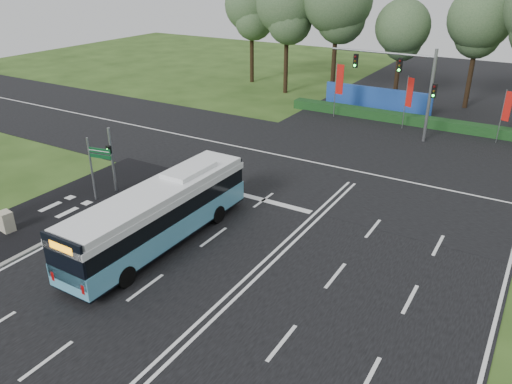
% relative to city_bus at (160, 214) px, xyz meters
% --- Properties ---
extents(ground, '(120.00, 120.00, 0.00)m').
position_rel_city_bus_xyz_m(ground, '(5.15, 1.74, -1.62)').
color(ground, '#294517').
rests_on(ground, ground).
extents(road_main, '(20.00, 120.00, 0.04)m').
position_rel_city_bus_xyz_m(road_main, '(5.15, 1.74, -1.60)').
color(road_main, black).
rests_on(road_main, ground).
extents(road_cross, '(120.00, 14.00, 0.05)m').
position_rel_city_bus_xyz_m(road_cross, '(5.15, 13.74, -1.60)').
color(road_cross, black).
rests_on(road_cross, ground).
extents(bike_path, '(5.00, 18.00, 0.06)m').
position_rel_city_bus_xyz_m(bike_path, '(-7.35, -1.26, -1.59)').
color(bike_path, black).
rests_on(bike_path, ground).
extents(kerb_strip, '(0.25, 18.00, 0.12)m').
position_rel_city_bus_xyz_m(kerb_strip, '(-4.95, -1.26, -1.56)').
color(kerb_strip, gray).
rests_on(kerb_strip, ground).
extents(city_bus, '(2.48, 11.26, 3.23)m').
position_rel_city_bus_xyz_m(city_bus, '(0.00, 0.00, 0.00)').
color(city_bus, '#54A1C2').
rests_on(city_bus, ground).
extents(pedestrian_signal, '(0.37, 0.44, 4.01)m').
position_rel_city_bus_xyz_m(pedestrian_signal, '(-6.47, 3.23, 0.57)').
color(pedestrian_signal, gray).
rests_on(pedestrian_signal, ground).
extents(street_sign, '(1.47, 0.35, 3.83)m').
position_rel_city_bus_xyz_m(street_sign, '(-6.25, 1.84, 0.80)').
color(street_sign, gray).
rests_on(street_sign, ground).
extents(utility_cabinet, '(0.76, 0.66, 1.14)m').
position_rel_city_bus_xyz_m(utility_cabinet, '(-7.59, -3.20, -1.06)').
color(utility_cabinet, '#BDB498').
rests_on(utility_cabinet, ground).
extents(banner_flag_left, '(0.71, 0.07, 4.79)m').
position_rel_city_bus_xyz_m(banner_flag_left, '(-1.21, 24.90, 1.49)').
color(banner_flag_left, gray).
rests_on(banner_flag_left, ground).
extents(banner_flag_mid, '(0.60, 0.31, 4.39)m').
position_rel_city_bus_xyz_m(banner_flag_mid, '(5.01, 24.53, 1.25)').
color(banner_flag_mid, gray).
rests_on(banner_flag_mid, ground).
extents(banner_flag_right, '(0.58, 0.25, 4.14)m').
position_rel_city_bus_xyz_m(banner_flag_right, '(12.23, 24.66, 1.09)').
color(banner_flag_right, gray).
rests_on(banner_flag_right, ground).
extents(traffic_light_gantry, '(8.41, 0.28, 7.00)m').
position_rel_city_bus_xyz_m(traffic_light_gantry, '(5.36, 22.24, 3.04)').
color(traffic_light_gantry, gray).
rests_on(traffic_light_gantry, ground).
extents(hedge, '(22.00, 1.20, 0.80)m').
position_rel_city_bus_xyz_m(hedge, '(5.15, 26.24, -1.22)').
color(hedge, '#133616').
rests_on(hedge, ground).
extents(blue_hoarding, '(10.00, 0.30, 2.20)m').
position_rel_city_bus_xyz_m(blue_hoarding, '(1.15, 28.74, -0.52)').
color(blue_hoarding, '#1D449D').
rests_on(blue_hoarding, ground).
extents(eucalyptus_row, '(52.63, 9.49, 12.88)m').
position_rel_city_bus_xyz_m(eucalyptus_row, '(7.43, 32.08, 7.03)').
color(eucalyptus_row, black).
rests_on(eucalyptus_row, ground).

